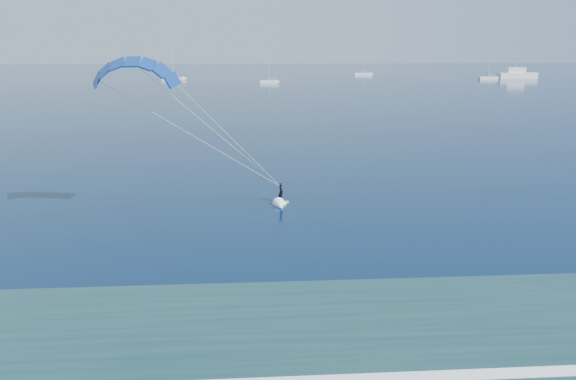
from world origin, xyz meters
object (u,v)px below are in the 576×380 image
(motor_yacht, at_px, (517,74))
(sailboat_2, at_px, (269,82))
(sailboat_4, at_px, (488,78))
(kitesurfer_rig, at_px, (214,131))
(sailboat_1, at_px, (173,78))
(sailboat_3, at_px, (363,74))

(motor_yacht, xyz_separation_m, sailboat_2, (-112.38, -26.63, -1.20))
(motor_yacht, xyz_separation_m, sailboat_4, (-16.15, -6.83, -1.20))
(sailboat_4, bearing_deg, sailboat_2, -168.37)
(motor_yacht, bearing_deg, kitesurfer_rig, -122.74)
(kitesurfer_rig, distance_m, sailboat_2, 162.42)
(kitesurfer_rig, bearing_deg, motor_yacht, 57.26)
(sailboat_2, xyz_separation_m, sailboat_4, (96.23, 19.80, 0.01))
(motor_yacht, height_order, sailboat_2, sailboat_2)
(kitesurfer_rig, xyz_separation_m, sailboat_1, (-31.34, 186.41, -6.39))
(motor_yacht, height_order, sailboat_1, sailboat_1)
(kitesurfer_rig, height_order, sailboat_4, kitesurfer_rig)
(sailboat_1, height_order, sailboat_4, sailboat_1)
(motor_yacht, xyz_separation_m, sailboat_3, (-63.61, 30.49, -1.19))
(kitesurfer_rig, height_order, sailboat_2, kitesurfer_rig)
(motor_yacht, bearing_deg, sailboat_4, -157.08)
(sailboat_3, xyz_separation_m, sailboat_4, (47.46, -37.32, -0.00))
(motor_yacht, distance_m, sailboat_3, 70.55)
(motor_yacht, distance_m, sailboat_4, 17.58)
(kitesurfer_rig, relative_size, sailboat_1, 1.18)
(sailboat_4, bearing_deg, kitesurfer_rig, -120.04)
(kitesurfer_rig, relative_size, sailboat_4, 1.41)
(sailboat_2, relative_size, sailboat_4, 0.89)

